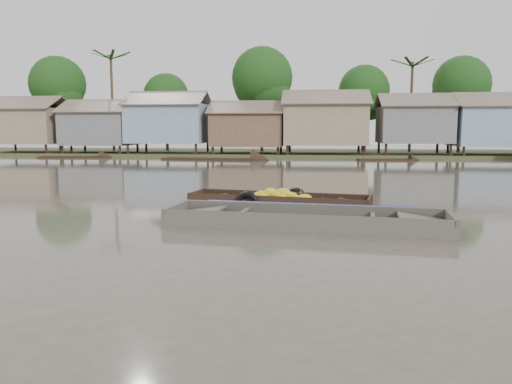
# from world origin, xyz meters

# --- Properties ---
(ground) EXTENTS (120.00, 120.00, 0.00)m
(ground) POSITION_xyz_m (0.00, 0.00, 0.00)
(ground) COLOR #4A4338
(ground) RESTS_ON ground
(riverbank) EXTENTS (120.00, 12.47, 10.22)m
(riverbank) POSITION_xyz_m (3.03, 31.86, 3.07)
(riverbank) COLOR #384723
(riverbank) RESTS_ON ground
(banana_boat) EXTENTS (5.66, 2.30, 0.77)m
(banana_boat) POSITION_xyz_m (0.30, 3.30, 0.15)
(banana_boat) COLOR black
(banana_boat) RESTS_ON ground
(viewer_boat) EXTENTS (6.99, 2.54, 0.55)m
(viewer_boat) POSITION_xyz_m (1.25, 0.35, 0.05)
(viewer_boat) COLOR #3F3A36
(viewer_boat) RESTS_ON ground
(distant_boats) EXTENTS (46.69, 14.62, 1.38)m
(distant_boats) POSITION_xyz_m (11.17, 23.79, 0.29)
(distant_boats) COLOR black
(distant_boats) RESTS_ON ground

